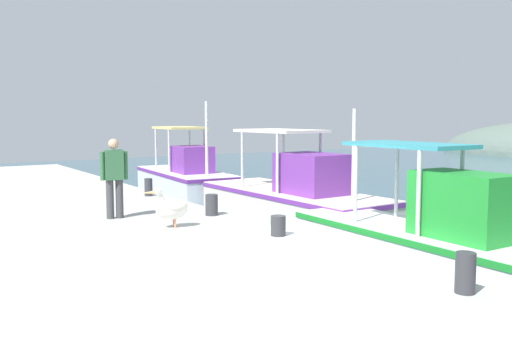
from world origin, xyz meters
TOP-DOWN VIEW (x-y plane):
  - quay_pier at (0.00, -5.00)m, footprint 36.00×10.00m
  - fishing_boat_nearest at (-10.35, 2.76)m, footprint 5.67×2.48m
  - fishing_boat_second at (-4.18, 3.12)m, footprint 6.50×2.31m
  - fishing_boat_third at (1.43, 2.04)m, footprint 6.17×1.87m
  - pelican at (-1.79, -1.76)m, footprint 0.45×0.97m
  - fisherman_standing at (-3.39, -2.36)m, footprint 0.30×0.58m
  - mooring_bollard_nearest at (-6.14, -0.45)m, footprint 0.22×0.22m
  - mooring_bollard_second at (-2.56, -0.45)m, footprint 0.28×0.28m
  - mooring_bollard_third at (-0.04, -0.45)m, footprint 0.28×0.28m
  - mooring_bollard_fourth at (3.93, -0.45)m, footprint 0.25×0.25m

SIDE VIEW (x-z plane):
  - quay_pier at x=0.00m, z-range 0.00..0.80m
  - fishing_boat_third at x=1.43m, z-range -0.94..2.28m
  - fishing_boat_second at x=-4.18m, z-range -0.90..2.27m
  - fishing_boat_nearest at x=-10.35m, z-range -1.05..2.43m
  - mooring_bollard_third at x=-0.04m, z-range 0.80..1.17m
  - mooring_bollard_second at x=-2.56m, z-range 0.80..1.27m
  - mooring_bollard_nearest at x=-6.14m, z-range 0.80..1.29m
  - mooring_bollard_fourth at x=3.93m, z-range 0.80..1.31m
  - pelican at x=-1.79m, z-range 0.79..1.61m
  - fisherman_standing at x=-3.39m, z-range 0.88..2.59m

